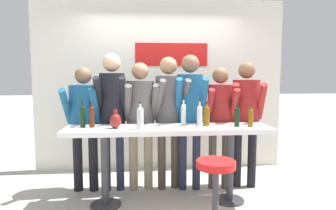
% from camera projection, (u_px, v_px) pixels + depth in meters
% --- Properties ---
extents(ground_plane, '(40.00, 40.00, 0.00)m').
position_uv_depth(ground_plane, '(169.00, 203.00, 3.58)').
color(ground_plane, '#B2ADA3').
extents(back_wall, '(4.00, 0.12, 2.73)m').
position_uv_depth(back_wall, '(161.00, 85.00, 4.86)').
color(back_wall, silver).
rests_on(back_wall, ground_plane).
extents(tasting_table, '(2.40, 0.50, 0.93)m').
position_uv_depth(tasting_table, '(169.00, 140.00, 3.50)').
color(tasting_table, white).
rests_on(tasting_table, ground_plane).
extents(bar_stool, '(0.39, 0.39, 0.73)m').
position_uv_depth(bar_stool, '(216.00, 186.00, 2.84)').
color(bar_stool, '#333338').
rests_on(bar_stool, ground_plane).
extents(person_far_left, '(0.47, 0.56, 1.63)m').
position_uv_depth(person_far_left, '(84.00, 116.00, 3.88)').
color(person_far_left, black).
rests_on(person_far_left, ground_plane).
extents(person_left, '(0.39, 0.53, 1.81)m').
position_uv_depth(person_left, '(112.00, 105.00, 3.88)').
color(person_left, '#23283D').
rests_on(person_left, ground_plane).
extents(person_center_left, '(0.46, 0.56, 1.69)m').
position_uv_depth(person_center_left, '(141.00, 112.00, 3.92)').
color(person_center_left, gray).
rests_on(person_center_left, ground_plane).
extents(person_center, '(0.47, 0.59, 1.77)m').
position_uv_depth(person_center, '(169.00, 107.00, 3.96)').
color(person_center, '#473D33').
rests_on(person_center, ground_plane).
extents(person_center_right, '(0.42, 0.55, 1.79)m').
position_uv_depth(person_center_right, '(190.00, 106.00, 3.91)').
color(person_center_right, '#23283D').
rests_on(person_center_right, ground_plane).
extents(person_right, '(0.42, 0.53, 1.63)m').
position_uv_depth(person_right, '(220.00, 114.00, 3.97)').
color(person_right, '#473D33').
rests_on(person_right, ground_plane).
extents(person_far_right, '(0.50, 0.60, 1.71)m').
position_uv_depth(person_far_right, '(246.00, 110.00, 4.01)').
color(person_far_right, black).
rests_on(person_far_right, ground_plane).
extents(wine_bottle_0, '(0.06, 0.06, 0.25)m').
position_uv_depth(wine_bottle_0, '(251.00, 117.00, 3.49)').
color(wine_bottle_0, brown).
rests_on(wine_bottle_0, tasting_table).
extents(wine_bottle_1, '(0.06, 0.06, 0.28)m').
position_uv_depth(wine_bottle_1, '(237.00, 116.00, 3.50)').
color(wine_bottle_1, black).
rests_on(wine_bottle_1, tasting_table).
extents(wine_bottle_2, '(0.08, 0.08, 0.28)m').
position_uv_depth(wine_bottle_2, '(207.00, 115.00, 3.57)').
color(wine_bottle_2, brown).
rests_on(wine_bottle_2, tasting_table).
extents(wine_bottle_3, '(0.06, 0.06, 0.30)m').
position_uv_depth(wine_bottle_3, '(92.00, 116.00, 3.45)').
color(wine_bottle_3, '#4C1E0F').
rests_on(wine_bottle_3, tasting_table).
extents(wine_bottle_4, '(0.06, 0.06, 0.32)m').
position_uv_depth(wine_bottle_4, '(200.00, 115.00, 3.47)').
color(wine_bottle_4, '#B7BCC1').
rests_on(wine_bottle_4, tasting_table).
extents(wine_bottle_5, '(0.06, 0.06, 0.31)m').
position_uv_depth(wine_bottle_5, '(83.00, 115.00, 3.46)').
color(wine_bottle_5, black).
rests_on(wine_bottle_5, tasting_table).
extents(wine_bottle_6, '(0.06, 0.06, 0.32)m').
position_uv_depth(wine_bottle_6, '(183.00, 113.00, 3.61)').
color(wine_bottle_6, '#B7BCC1').
rests_on(wine_bottle_6, tasting_table).
extents(wine_bottle_7, '(0.08, 0.08, 0.30)m').
position_uv_depth(wine_bottle_7, '(140.00, 117.00, 3.34)').
color(wine_bottle_7, '#B7BCC1').
rests_on(wine_bottle_7, tasting_table).
extents(decorative_vase, '(0.13, 0.13, 0.22)m').
position_uv_depth(decorative_vase, '(115.00, 121.00, 3.39)').
color(decorative_vase, maroon).
rests_on(decorative_vase, tasting_table).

